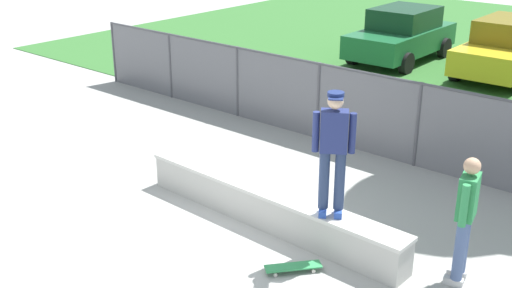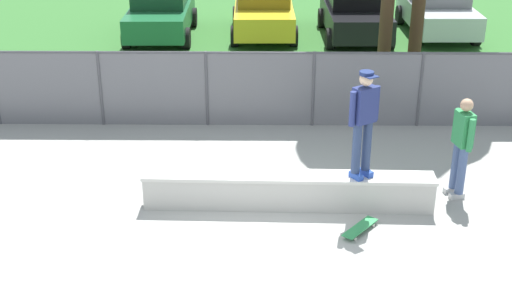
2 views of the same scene
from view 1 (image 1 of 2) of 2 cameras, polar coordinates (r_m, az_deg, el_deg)
name	(u,v)px [view 1 (image 1 of 2)]	position (r m, az deg, el deg)	size (l,w,h in m)	color
ground_plane	(203,237)	(9.97, -4.77, -8.29)	(80.00, 80.00, 0.00)	#9E9E99
concrete_ledge	(268,207)	(10.15, 1.08, -5.66)	(4.96, 0.60, 0.61)	#B7B5AD
skateboarder	(333,148)	(8.93, 6.91, -0.35)	(0.52, 0.42, 1.84)	#2647A5
skateboard	(293,267)	(9.10, 3.34, -10.88)	(0.66, 0.75, 0.09)	#2D8C4C
chainlink_fence	(366,109)	(13.00, 9.74, 3.11)	(16.20, 0.07, 1.67)	#4C4C51
car_green	(402,34)	(20.72, 12.87, 9.50)	(2.07, 4.23, 1.66)	#1E6638
car_yellow	(508,48)	(19.72, 21.56, 7.96)	(2.07, 4.23, 1.66)	gold
bystander	(465,215)	(8.85, 18.18, -6.05)	(0.34, 0.59, 1.82)	beige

